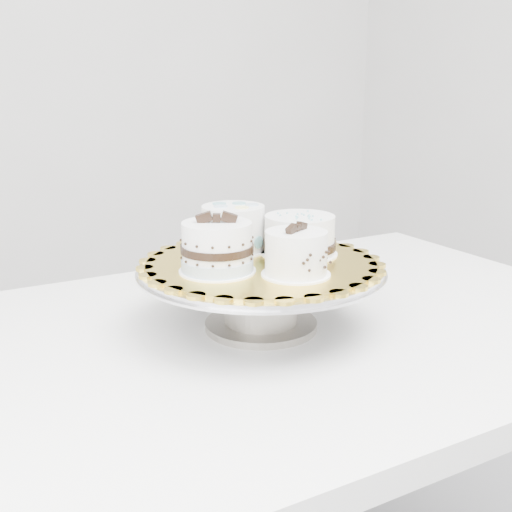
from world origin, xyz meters
TOP-DOWN VIEW (x-y plane):
  - wall_back at (0.00, 1.75)m, footprint 3.50×0.02m
  - table at (-0.02, 0.13)m, footprint 1.34×0.96m
  - cake_stand at (-0.06, 0.13)m, footprint 0.41×0.41m
  - cake_board at (-0.06, 0.13)m, footprint 0.50×0.50m
  - cake_swirl at (-0.06, 0.04)m, footprint 0.12×0.12m
  - cake_banded at (-0.15, 0.12)m, footprint 0.15×0.15m
  - cake_dots at (-0.06, 0.21)m, footprint 0.14×0.14m
  - cake_ribbon at (0.02, 0.13)m, footprint 0.14×0.14m

SIDE VIEW (x-z plane):
  - table at x=-0.02m, z-range 0.30..1.05m
  - cake_stand at x=-0.06m, z-range 0.77..0.88m
  - cake_board at x=-0.06m, z-range 0.86..0.87m
  - cake_ribbon at x=0.02m, z-range 0.86..0.93m
  - cake_swirl at x=-0.06m, z-range 0.86..0.94m
  - cake_banded at x=-0.15m, z-range 0.85..0.95m
  - cake_dots at x=-0.06m, z-range 0.87..0.95m
  - wall_back at x=0.00m, z-range 0.00..2.80m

